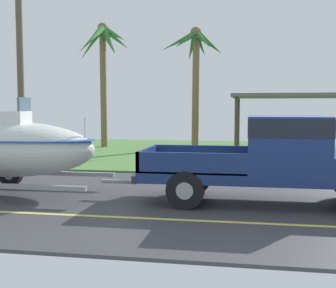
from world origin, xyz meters
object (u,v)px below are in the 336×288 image
(palm_tree_mid, at_px, (196,59))
(utility_pole, at_px, (20,42))
(boat_on_trailer, at_px, (5,148))
(carport_awning, at_px, (312,97))
(palm_tree_near_left, at_px, (103,49))
(pickup_truck_towing, at_px, (285,156))

(palm_tree_mid, relative_size, utility_pole, 0.73)
(boat_on_trailer, xyz_separation_m, carport_awning, (8.82, 12.04, 1.51))
(palm_tree_near_left, height_order, utility_pole, utility_pole)
(pickup_truck_towing, bearing_deg, palm_tree_mid, 104.81)
(palm_tree_near_left, xyz_separation_m, utility_pole, (-0.63, -7.52, -0.68))
(carport_awning, relative_size, palm_tree_near_left, 1.14)
(pickup_truck_towing, height_order, utility_pole, utility_pole)
(pickup_truck_towing, height_order, boat_on_trailer, boat_on_trailer)
(utility_pole, bearing_deg, carport_awning, 32.35)
(pickup_truck_towing, distance_m, palm_tree_mid, 14.27)
(pickup_truck_towing, relative_size, carport_awning, 0.77)
(pickup_truck_towing, distance_m, utility_pole, 10.78)
(palm_tree_near_left, bearing_deg, carport_awning, -2.80)
(palm_tree_mid, distance_m, utility_pole, 9.90)
(palm_tree_near_left, bearing_deg, utility_pole, -94.83)
(carport_awning, relative_size, utility_pole, 0.86)
(boat_on_trailer, relative_size, carport_awning, 0.80)
(carport_awning, distance_m, utility_pole, 13.23)
(carport_awning, height_order, palm_tree_mid, palm_tree_mid)
(boat_on_trailer, height_order, palm_tree_mid, palm_tree_mid)
(palm_tree_mid, bearing_deg, pickup_truck_towing, -75.19)
(pickup_truck_towing, bearing_deg, palm_tree_near_left, 123.38)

